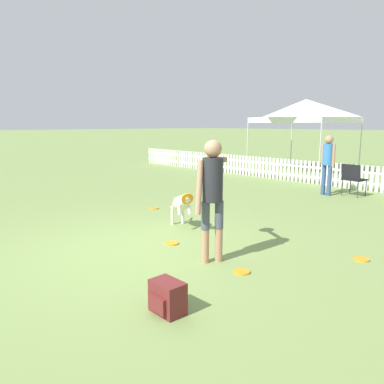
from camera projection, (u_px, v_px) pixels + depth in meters
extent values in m
plane|color=olive|center=(136.00, 251.00, 5.74)|extent=(240.00, 240.00, 0.00)
cylinder|color=tan|center=(205.00, 246.00, 5.21)|extent=(0.11, 0.11, 0.48)
cylinder|color=#474C5B|center=(205.00, 216.00, 5.13)|extent=(0.12, 0.12, 0.39)
cylinder|color=tan|center=(219.00, 245.00, 5.26)|extent=(0.11, 0.11, 0.48)
cylinder|color=#474C5B|center=(219.00, 215.00, 5.19)|extent=(0.12, 0.12, 0.39)
cylinder|color=#26262D|center=(213.00, 180.00, 5.07)|extent=(0.38, 0.38, 0.60)
sphere|color=tan|center=(213.00, 149.00, 4.99)|extent=(0.24, 0.24, 0.24)
cylinder|color=tan|center=(199.00, 187.00, 4.98)|extent=(0.17, 0.22, 0.73)
cylinder|color=tan|center=(218.00, 160.00, 5.42)|extent=(0.65, 0.46, 0.14)
cylinder|color=orange|center=(213.00, 162.00, 5.79)|extent=(0.21, 0.21, 0.02)
cylinder|color=orange|center=(213.00, 160.00, 5.78)|extent=(0.21, 0.21, 0.02)
cylinder|color=orange|center=(213.00, 159.00, 5.78)|extent=(0.21, 0.21, 0.02)
cylinder|color=orange|center=(213.00, 157.00, 5.77)|extent=(0.21, 0.21, 0.02)
ellipsoid|color=beige|center=(181.00, 203.00, 6.90)|extent=(0.74, 0.57, 0.47)
ellipsoid|color=white|center=(181.00, 206.00, 6.91)|extent=(0.39, 0.31, 0.22)
sphere|color=beige|center=(186.00, 199.00, 6.52)|extent=(0.16, 0.16, 0.16)
cone|color=beige|center=(187.00, 199.00, 6.44)|extent=(0.16, 0.14, 0.12)
cylinder|color=orange|center=(187.00, 199.00, 6.44)|extent=(0.18, 0.23, 0.21)
cone|color=beige|center=(188.00, 196.00, 6.54)|extent=(0.05, 0.05, 0.07)
cone|color=beige|center=(183.00, 196.00, 6.52)|extent=(0.05, 0.05, 0.07)
cylinder|color=white|center=(183.00, 214.00, 7.26)|extent=(0.06, 0.06, 0.36)
cylinder|color=white|center=(172.00, 215.00, 7.21)|extent=(0.06, 0.06, 0.36)
cylinder|color=white|center=(189.00, 206.00, 6.74)|extent=(0.18, 0.13, 0.29)
cylinder|color=white|center=(179.00, 207.00, 6.69)|extent=(0.18, 0.13, 0.29)
cone|color=beige|center=(175.00, 202.00, 7.35)|extent=(0.30, 0.20, 0.21)
cylinder|color=orange|center=(242.00, 272.00, 4.89)|extent=(0.21, 0.21, 0.02)
cylinder|color=orange|center=(154.00, 208.00, 8.56)|extent=(0.21, 0.21, 0.02)
cylinder|color=orange|center=(361.00, 259.00, 5.34)|extent=(0.21, 0.21, 0.02)
cylinder|color=orange|center=(172.00, 243.00, 6.05)|extent=(0.21, 0.21, 0.02)
cube|color=maroon|center=(168.00, 297.00, 3.83)|extent=(0.36, 0.24, 0.34)
cube|color=maroon|center=(157.00, 304.00, 3.74)|extent=(0.25, 0.04, 0.17)
cube|color=white|center=(361.00, 183.00, 10.96)|extent=(20.98, 0.04, 0.06)
cube|color=white|center=(361.00, 172.00, 10.90)|extent=(20.98, 0.04, 0.06)
cube|color=white|center=(150.00, 156.00, 18.47)|extent=(0.09, 0.02, 0.74)
cube|color=white|center=(151.00, 156.00, 18.36)|extent=(0.09, 0.02, 0.74)
cube|color=white|center=(153.00, 156.00, 18.25)|extent=(0.09, 0.02, 0.74)
cube|color=white|center=(155.00, 156.00, 18.14)|extent=(0.09, 0.02, 0.74)
cube|color=white|center=(157.00, 156.00, 18.03)|extent=(0.09, 0.02, 0.74)
cube|color=white|center=(159.00, 157.00, 17.92)|extent=(0.09, 0.02, 0.74)
cube|color=white|center=(161.00, 157.00, 17.81)|extent=(0.09, 0.02, 0.74)
cube|color=white|center=(163.00, 157.00, 17.70)|extent=(0.09, 0.02, 0.74)
cube|color=white|center=(165.00, 157.00, 17.59)|extent=(0.09, 0.02, 0.74)
cube|color=white|center=(167.00, 157.00, 17.47)|extent=(0.09, 0.02, 0.74)
cube|color=white|center=(169.00, 158.00, 17.36)|extent=(0.09, 0.02, 0.74)
cube|color=white|center=(171.00, 158.00, 17.25)|extent=(0.09, 0.02, 0.74)
cube|color=white|center=(173.00, 158.00, 17.14)|extent=(0.09, 0.02, 0.74)
cube|color=white|center=(176.00, 158.00, 17.03)|extent=(0.09, 0.02, 0.74)
cube|color=white|center=(178.00, 159.00, 16.92)|extent=(0.09, 0.02, 0.74)
cube|color=white|center=(180.00, 159.00, 16.81)|extent=(0.09, 0.02, 0.74)
cube|color=white|center=(182.00, 159.00, 16.70)|extent=(0.09, 0.02, 0.74)
cube|color=white|center=(184.00, 159.00, 16.59)|extent=(0.09, 0.02, 0.74)
cube|color=white|center=(187.00, 159.00, 16.48)|extent=(0.09, 0.02, 0.74)
cube|color=white|center=(189.00, 160.00, 16.37)|extent=(0.09, 0.02, 0.74)
cube|color=white|center=(191.00, 160.00, 16.25)|extent=(0.09, 0.02, 0.74)
cube|color=white|center=(194.00, 160.00, 16.14)|extent=(0.09, 0.02, 0.74)
cube|color=white|center=(196.00, 160.00, 16.03)|extent=(0.09, 0.02, 0.74)
cube|color=white|center=(199.00, 161.00, 15.92)|extent=(0.09, 0.02, 0.74)
cube|color=white|center=(201.00, 161.00, 15.81)|extent=(0.09, 0.02, 0.74)
cube|color=white|center=(204.00, 161.00, 15.70)|extent=(0.09, 0.02, 0.74)
cube|color=white|center=(206.00, 161.00, 15.59)|extent=(0.09, 0.02, 0.74)
cube|color=white|center=(209.00, 162.00, 15.48)|extent=(0.09, 0.02, 0.74)
cube|color=white|center=(212.00, 162.00, 15.37)|extent=(0.09, 0.02, 0.74)
cube|color=white|center=(214.00, 162.00, 15.26)|extent=(0.09, 0.02, 0.74)
cube|color=white|center=(217.00, 163.00, 15.15)|extent=(0.09, 0.02, 0.74)
cube|color=white|center=(220.00, 163.00, 15.03)|extent=(0.09, 0.02, 0.74)
cube|color=white|center=(222.00, 163.00, 14.92)|extent=(0.09, 0.02, 0.74)
cube|color=white|center=(225.00, 163.00, 14.81)|extent=(0.09, 0.02, 0.74)
cube|color=white|center=(228.00, 164.00, 14.70)|extent=(0.09, 0.02, 0.74)
cube|color=white|center=(231.00, 164.00, 14.59)|extent=(0.09, 0.02, 0.74)
cube|color=white|center=(234.00, 164.00, 14.48)|extent=(0.09, 0.02, 0.74)
cube|color=white|center=(237.00, 165.00, 14.37)|extent=(0.09, 0.02, 0.74)
cube|color=white|center=(240.00, 165.00, 14.26)|extent=(0.09, 0.02, 0.74)
cube|color=white|center=(243.00, 165.00, 14.15)|extent=(0.09, 0.02, 0.74)
cube|color=white|center=(246.00, 166.00, 14.04)|extent=(0.09, 0.02, 0.74)
cube|color=white|center=(250.00, 166.00, 13.93)|extent=(0.09, 0.02, 0.74)
cube|color=white|center=(253.00, 166.00, 13.81)|extent=(0.09, 0.02, 0.74)
cube|color=white|center=(256.00, 167.00, 13.70)|extent=(0.09, 0.02, 0.74)
cube|color=white|center=(260.00, 167.00, 13.59)|extent=(0.09, 0.02, 0.74)
cube|color=white|center=(263.00, 167.00, 13.48)|extent=(0.09, 0.02, 0.74)
cube|color=white|center=(267.00, 168.00, 13.37)|extent=(0.09, 0.02, 0.74)
cube|color=white|center=(270.00, 168.00, 13.26)|extent=(0.09, 0.02, 0.74)
cube|color=white|center=(274.00, 168.00, 13.15)|extent=(0.09, 0.02, 0.74)
cube|color=white|center=(277.00, 169.00, 13.04)|extent=(0.09, 0.02, 0.74)
cube|color=white|center=(281.00, 169.00, 12.93)|extent=(0.09, 0.02, 0.74)
cube|color=white|center=(285.00, 170.00, 12.82)|extent=(0.09, 0.02, 0.74)
cube|color=white|center=(289.00, 170.00, 12.71)|extent=(0.09, 0.02, 0.74)
cube|color=white|center=(293.00, 170.00, 12.59)|extent=(0.09, 0.02, 0.74)
cube|color=white|center=(297.00, 171.00, 12.48)|extent=(0.09, 0.02, 0.74)
cube|color=white|center=(301.00, 171.00, 12.37)|extent=(0.09, 0.02, 0.74)
cube|color=white|center=(305.00, 172.00, 12.26)|extent=(0.09, 0.02, 0.74)
cube|color=white|center=(309.00, 172.00, 12.15)|extent=(0.09, 0.02, 0.74)
cube|color=white|center=(313.00, 173.00, 12.04)|extent=(0.09, 0.02, 0.74)
cube|color=white|center=(318.00, 173.00, 11.93)|extent=(0.09, 0.02, 0.74)
cube|color=white|center=(322.00, 174.00, 11.82)|extent=(0.09, 0.02, 0.74)
cube|color=white|center=(327.00, 174.00, 11.71)|extent=(0.09, 0.02, 0.74)
cube|color=white|center=(331.00, 174.00, 11.60)|extent=(0.09, 0.02, 0.74)
cube|color=white|center=(336.00, 175.00, 11.49)|extent=(0.09, 0.02, 0.74)
cube|color=white|center=(341.00, 175.00, 11.37)|extent=(0.09, 0.02, 0.74)
cube|color=white|center=(346.00, 176.00, 11.26)|extent=(0.09, 0.02, 0.74)
cube|color=white|center=(351.00, 176.00, 11.15)|extent=(0.09, 0.02, 0.74)
cube|color=white|center=(356.00, 177.00, 11.04)|extent=(0.09, 0.02, 0.74)
cube|color=white|center=(361.00, 178.00, 10.93)|extent=(0.09, 0.02, 0.74)
cube|color=white|center=(366.00, 178.00, 10.82)|extent=(0.09, 0.02, 0.74)
cube|color=white|center=(372.00, 179.00, 10.71)|extent=(0.09, 0.02, 0.74)
cube|color=white|center=(377.00, 179.00, 10.60)|extent=(0.09, 0.02, 0.74)
cube|color=white|center=(383.00, 180.00, 10.49)|extent=(0.09, 0.02, 0.74)
cylinder|color=#333338|center=(366.00, 188.00, 10.04)|extent=(0.02, 0.02, 0.45)
cylinder|color=#333338|center=(350.00, 186.00, 10.37)|extent=(0.02, 0.02, 0.45)
cylinder|color=#333338|center=(358.00, 190.00, 9.76)|extent=(0.02, 0.02, 0.45)
cylinder|color=#333338|center=(342.00, 187.00, 10.09)|extent=(0.02, 0.02, 0.45)
cube|color=black|center=(355.00, 179.00, 10.02)|extent=(0.54, 0.54, 0.03)
cube|color=black|center=(351.00, 172.00, 9.84)|extent=(0.52, 0.12, 0.42)
cylinder|color=silver|center=(247.00, 145.00, 15.17)|extent=(0.04, 0.04, 2.16)
cylinder|color=silver|center=(320.00, 148.00, 12.85)|extent=(0.04, 0.04, 2.16)
cylinder|color=silver|center=(291.00, 142.00, 17.29)|extent=(0.04, 0.04, 2.16)
cylinder|color=silver|center=(361.00, 145.00, 14.98)|extent=(0.04, 0.04, 2.16)
cube|color=white|center=(305.00, 120.00, 14.90)|extent=(3.19, 3.19, 0.20)
pyramid|color=white|center=(306.00, 108.00, 14.81)|extent=(3.19, 3.19, 0.71)
cylinder|color=#334C7A|center=(329.00, 181.00, 10.06)|extent=(0.11, 0.11, 0.82)
cylinder|color=#334C7A|center=(324.00, 180.00, 10.20)|extent=(0.11, 0.11, 0.82)
cylinder|color=#3372BF|center=(328.00, 154.00, 10.01)|extent=(0.27, 0.27, 0.57)
sphere|color=tan|center=(329.00, 140.00, 9.94)|extent=(0.23, 0.23, 0.23)
cylinder|color=tan|center=(334.00, 155.00, 9.87)|extent=(0.08, 0.08, 0.58)
cylinder|color=tan|center=(323.00, 154.00, 10.15)|extent=(0.08, 0.08, 0.58)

